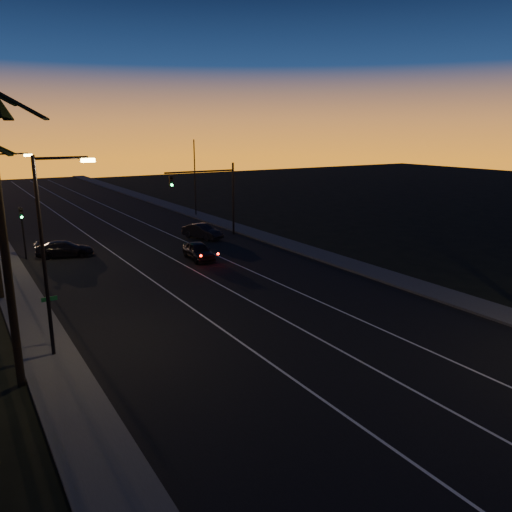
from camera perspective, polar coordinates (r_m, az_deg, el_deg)
road at (r=36.82m, az=-7.90°, el=-1.71°), size 20.00×170.00×0.01m
sidewalk_left at (r=34.11m, az=-25.39°, el=-4.14°), size 2.40×170.00×0.16m
sidewalk_right at (r=42.38m, az=6.06°, el=0.55°), size 2.40×170.00×0.16m
lane_stripe_left at (r=35.77m, az=-12.29°, el=-2.36°), size 0.12×160.00×0.01m
lane_stripe_mid at (r=37.01m, az=-7.19°, el=-1.58°), size 0.12×160.00×0.01m
lane_stripe_right at (r=38.53m, az=-2.46°, el=-0.86°), size 0.12×160.00×0.01m
palm_near at (r=20.77m, az=-27.23°, el=4.57°), size 4.25×4.16×11.53m
streetlight_left_near at (r=23.24m, az=-22.55°, el=1.51°), size 2.55×0.26×9.00m
streetlight_left_far at (r=40.95m, az=-26.77°, el=5.74°), size 2.55×0.26×8.50m
street_sign at (r=25.16m, az=-22.37°, el=-6.27°), size 0.70×0.06×2.60m
signal_mast at (r=47.81m, az=-5.13°, el=7.84°), size 7.10×0.41×7.00m
signal_post at (r=43.33m, az=-25.15°, el=3.38°), size 0.28×0.37×4.20m
far_pole_right at (r=60.28m, az=-7.00°, el=8.81°), size 0.14×0.14×9.00m
lead_car at (r=39.86m, az=-6.59°, el=0.59°), size 1.98×4.65×1.38m
right_car at (r=47.59m, az=-6.15°, el=2.82°), size 2.80×4.47×1.39m
cross_car at (r=43.32m, az=-21.01°, el=0.76°), size 4.82×3.04×1.30m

